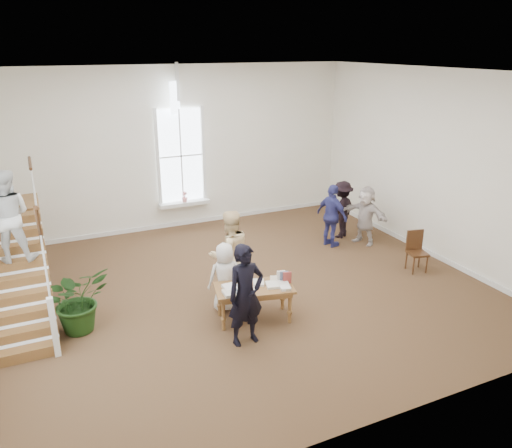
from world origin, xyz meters
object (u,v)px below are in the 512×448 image
police_officer (246,295)px  side_chair (416,249)px  woman_cluster_b (342,209)px  woman_cluster_c (365,215)px  floor_plant (78,299)px  library_table (254,290)px  person_yellow (230,254)px  elderly_woman (225,277)px  woman_cluster_a (332,216)px

police_officer → side_chair: bearing=8.6°
woman_cluster_b → woman_cluster_c: (0.30, -0.65, -0.00)m
woman_cluster_c → floor_plant: woman_cluster_c is taller
floor_plant → library_table: bearing=-18.1°
woman_cluster_b → person_yellow: bearing=-3.1°
police_officer → side_chair: police_officer is taller
police_officer → floor_plant: size_ratio=1.50×
police_officer → woman_cluster_c: police_officer is taller
elderly_woman → woman_cluster_c: bearing=-153.6°
library_table → side_chair: side_chair is taller
woman_cluster_b → police_officer: bearing=11.2°
woman_cluster_a → side_chair: bearing=-170.1°
library_table → elderly_woman: bearing=132.6°
woman_cluster_c → library_table: bearing=-81.6°
library_table → floor_plant: floor_plant is taller
police_officer → person_yellow: person_yellow is taller
woman_cluster_b → floor_plant: bearing=-12.5°
woman_cluster_a → person_yellow: bearing=97.4°
police_officer → floor_plant: 3.11m
library_table → woman_cluster_b: (3.96, 3.01, 0.17)m
police_officer → woman_cluster_b: police_officer is taller
library_table → person_yellow: bearing=105.2°
police_officer → side_chair: 4.94m
woman_cluster_c → elderly_woman: bearing=-89.8°
side_chair → elderly_woman: bearing=-169.5°
elderly_woman → woman_cluster_c: (4.61, 1.75, 0.08)m
elderly_woman → woman_cluster_a: bearing=-146.6°
woman_cluster_c → floor_plant: size_ratio=1.26×
woman_cluster_a → floor_plant: woman_cluster_a is taller
person_yellow → woman_cluster_c: person_yellow is taller
floor_plant → elderly_woman: bearing=-8.3°
police_officer → elderly_woman: police_officer is taller
side_chair → library_table: bearing=-161.7°
floor_plant → side_chair: floor_plant is taller
person_yellow → side_chair: size_ratio=1.96×
police_officer → woman_cluster_c: 5.58m
police_officer → woman_cluster_c: size_ratio=1.19×
library_table → person_yellow: size_ratio=0.85×
woman_cluster_b → library_table: bearing=8.8°
woman_cluster_b → side_chair: 2.56m
woman_cluster_c → person_yellow: bearing=-94.4°
elderly_woman → person_yellow: size_ratio=0.75×
elderly_woman → woman_cluster_c: woman_cluster_c is taller
woman_cluster_c → side_chair: (0.09, -1.87, -0.25)m
side_chair → person_yellow: bearing=-176.1°
woman_cluster_c → floor_plant: (-7.33, -1.35, -0.16)m
woman_cluster_a → woman_cluster_c: woman_cluster_a is taller
police_officer → woman_cluster_a: bearing=35.3°
elderly_woman → woman_cluster_b: (4.31, 2.40, 0.09)m
library_table → woman_cluster_b: size_ratio=1.02×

